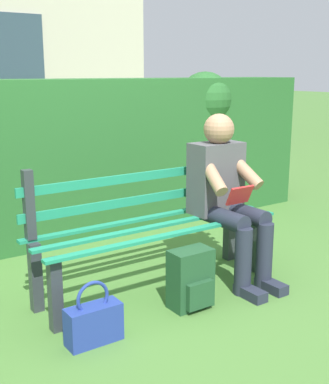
{
  "coord_description": "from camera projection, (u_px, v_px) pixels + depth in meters",
  "views": [
    {
      "loc": [
        1.84,
        2.77,
        1.49
      ],
      "look_at": [
        0.0,
        0.1,
        0.72
      ],
      "focal_mm": 47.71,
      "sensor_mm": 36.0,
      "label": 1
    }
  ],
  "objects": [
    {
      "name": "ground",
      "position": [
        156.0,
        289.0,
        3.58
      ],
      "size": [
        60.0,
        60.0,
        0.0
      ],
      "primitive_type": "plane",
      "color": "#477533"
    },
    {
      "name": "park_bench",
      "position": [
        151.0,
        226.0,
        3.53
      ],
      "size": [
        1.78,
        0.47,
        0.91
      ],
      "color": "#2D3338",
      "rests_on": "ground"
    },
    {
      "name": "person_seated",
      "position": [
        227.0,
        193.0,
        3.65
      ],
      "size": [
        0.44,
        0.73,
        1.2
      ],
      "color": "#4C4C51",
      "rests_on": "ground"
    },
    {
      "name": "hedge_backdrop",
      "position": [
        56.0,
        157.0,
        4.56
      ],
      "size": [
        5.51,
        0.68,
        1.49
      ],
      "color": "#265B28",
      "rests_on": "ground"
    },
    {
      "name": "backpack",
      "position": [
        191.0,
        279.0,
        3.27
      ],
      "size": [
        0.28,
        0.24,
        0.39
      ],
      "color": "#1E4728",
      "rests_on": "ground"
    },
    {
      "name": "handbag",
      "position": [
        94.0,
        322.0,
        2.85
      ],
      "size": [
        0.32,
        0.13,
        0.37
      ],
      "color": "navy",
      "rests_on": "ground"
    }
  ]
}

